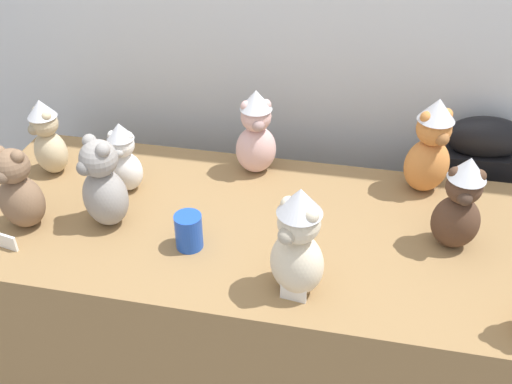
{
  "coord_description": "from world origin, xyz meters",
  "views": [
    {
      "loc": [
        0.27,
        -1.11,
        1.87
      ],
      "look_at": [
        0.0,
        0.25,
        0.88
      ],
      "focal_mm": 40.35,
      "sensor_mm": 36.0,
      "label": 1
    }
  ],
  "objects": [
    {
      "name": "teddy_bear_cocoa",
      "position": [
        0.58,
        0.27,
        0.9
      ],
      "size": [
        0.14,
        0.12,
        0.3
      ],
      "rotation": [
        0.0,
        0.0,
        -0.02
      ],
      "color": "#4C3323",
      "rests_on": "display_table"
    },
    {
      "name": "teddy_bear_ginger",
      "position": [
        0.51,
        0.54,
        0.92
      ],
      "size": [
        0.19,
        0.18,
        0.33
      ],
      "rotation": [
        0.0,
        0.0,
        0.51
      ],
      "color": "#D17F3D",
      "rests_on": "display_table"
    },
    {
      "name": "name_card_front_middle",
      "position": [
        -0.69,
        -0.01,
        0.78
      ],
      "size": [
        0.07,
        0.02,
        0.05
      ],
      "primitive_type": "cube",
      "rotation": [
        0.0,
        0.0,
        -0.18
      ],
      "color": "white",
      "rests_on": "display_table"
    },
    {
      "name": "teddy_bear_ash",
      "position": [
        -0.45,
        0.17,
        0.89
      ],
      "size": [
        0.2,
        0.19,
        0.29
      ],
      "rotation": [
        0.0,
        0.0,
        -0.59
      ],
      "color": "gray",
      "rests_on": "display_table"
    },
    {
      "name": "display_table",
      "position": [
        0.0,
        0.25,
        0.38
      ],
      "size": [
        1.86,
        0.77,
        0.76
      ],
      "primitive_type": "cube",
      "color": "olive",
      "rests_on": "ground_plane"
    },
    {
      "name": "teddy_bear_blush",
      "position": [
        -0.06,
        0.54,
        0.91
      ],
      "size": [
        0.17,
        0.16,
        0.31
      ],
      "rotation": [
        0.0,
        0.0,
        0.36
      ],
      "color": "beige",
      "rests_on": "display_table"
    },
    {
      "name": "teddy_bear_cream",
      "position": [
        0.16,
        -0.01,
        0.92
      ],
      "size": [
        0.19,
        0.18,
        0.33
      ],
      "rotation": [
        0.0,
        0.0,
        -0.53
      ],
      "color": "beige",
      "rests_on": "display_table"
    },
    {
      "name": "name_card_front_left",
      "position": [
        0.16,
        -0.04,
        0.78
      ],
      "size": [
        0.07,
        0.02,
        0.05
      ],
      "primitive_type": "cube",
      "rotation": [
        0.0,
        0.0,
        -0.12
      ],
      "color": "white",
      "rests_on": "display_table"
    },
    {
      "name": "instrument_case",
      "position": [
        0.72,
        0.76,
        0.47
      ],
      "size": [
        0.29,
        0.14,
        0.93
      ],
      "rotation": [
        0.0,
        0.0,
        0.06
      ],
      "color": "black",
      "rests_on": "ground_plane"
    },
    {
      "name": "teddy_bear_snow",
      "position": [
        -0.46,
        0.35,
        0.88
      ],
      "size": [
        0.12,
        0.1,
        0.25
      ],
      "rotation": [
        0.0,
        0.0,
        0.09
      ],
      "color": "white",
      "rests_on": "display_table"
    },
    {
      "name": "party_cup_blue",
      "position": [
        -0.17,
        0.11,
        0.81
      ],
      "size": [
        0.08,
        0.08,
        0.11
      ],
      "primitive_type": "cylinder",
      "color": "blue",
      "rests_on": "display_table"
    },
    {
      "name": "teddy_bear_mocha",
      "position": [
        -0.69,
        0.11,
        0.88
      ],
      "size": [
        0.16,
        0.14,
        0.27
      ],
      "rotation": [
        0.0,
        0.0,
        -0.15
      ],
      "color": "#7F6047",
      "rests_on": "display_table"
    },
    {
      "name": "teddy_bear_sand",
      "position": [
        -0.75,
        0.4,
        0.89
      ],
      "size": [
        0.16,
        0.16,
        0.27
      ],
      "rotation": [
        0.0,
        0.0,
        -0.59
      ],
      "color": "#CCB78E",
      "rests_on": "display_table"
    }
  ]
}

